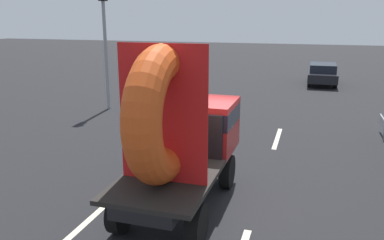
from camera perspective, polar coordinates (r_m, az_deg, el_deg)
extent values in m
plane|color=black|center=(10.32, 1.74, -10.78)|extent=(120.00, 120.00, 0.00)
cylinder|color=black|center=(11.02, -3.54, -6.53)|extent=(0.28, 0.90, 0.90)
cylinder|color=black|center=(10.58, 5.18, -7.51)|extent=(0.28, 0.90, 0.90)
cylinder|color=black|center=(8.63, -10.51, -13.17)|extent=(0.28, 0.90, 0.90)
cylinder|color=black|center=(8.05, 0.68, -15.08)|extent=(0.28, 0.90, 0.90)
cube|color=black|center=(9.32, -1.83, -7.72)|extent=(1.30, 4.62, 0.25)
cube|color=maroon|center=(10.37, 0.75, -0.66)|extent=(2.00, 1.71, 1.35)
cube|color=black|center=(10.25, 0.67, 0.86)|extent=(2.02, 1.62, 0.44)
cube|color=black|center=(8.51, -3.73, -8.74)|extent=(2.00, 2.91, 0.10)
cube|color=black|center=(9.55, -0.79, -2.20)|extent=(1.80, 0.08, 1.10)
torus|color=#D84C19|center=(7.90, -4.30, 0.77)|extent=(0.75, 2.87, 2.87)
cube|color=red|center=(7.90, -4.30, 0.77)|extent=(1.90, 0.03, 2.87)
cylinder|color=black|center=(29.42, 16.93, 6.19)|extent=(0.23, 0.66, 0.66)
cylinder|color=black|center=(29.46, 20.07, 5.94)|extent=(0.23, 0.66, 0.66)
cylinder|color=black|center=(26.68, 16.85, 5.35)|extent=(0.23, 0.66, 0.66)
cylinder|color=black|center=(26.72, 20.30, 5.08)|extent=(0.23, 0.66, 0.66)
cube|color=black|center=(28.02, 18.58, 6.23)|extent=(1.86, 4.33, 0.57)
cube|color=black|center=(27.85, 18.68, 7.30)|extent=(1.67, 2.43, 0.52)
cylinder|color=gray|center=(19.55, -12.50, 9.06)|extent=(0.16, 0.16, 5.19)
cube|color=beige|center=(9.21, -15.82, -14.75)|extent=(0.16, 2.24, 0.01)
cube|color=beige|center=(15.16, -1.22, -2.23)|extent=(0.16, 2.32, 0.01)
cube|color=beige|center=(15.13, 12.42, -2.63)|extent=(0.16, 2.70, 0.01)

